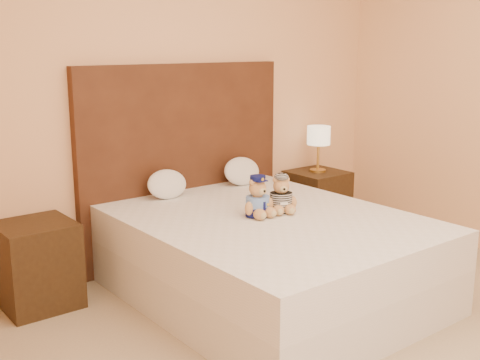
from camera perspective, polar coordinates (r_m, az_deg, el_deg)
name	(u,v)px	position (r m, az deg, el deg)	size (l,w,h in m)	color
room_walls	(368,11)	(3.23, 12.05, 15.43)	(4.04, 4.52, 2.72)	#F5BA85
bed	(269,257)	(3.99, 2.76, -7.29)	(1.60, 2.00, 0.55)	white
headboard	(184,163)	(4.64, -5.35, 1.65)	(1.75, 0.08, 1.50)	#4C2716
nightstand_left	(38,265)	(4.06, -18.65, -7.61)	(0.45, 0.45, 0.55)	#342210
nightstand_right	(317,202)	(5.36, 7.29, -2.07)	(0.45, 0.45, 0.55)	#342210
lamp	(319,138)	(5.25, 7.47, 3.99)	(0.20, 0.20, 0.40)	gold
teddy_police	(258,196)	(3.88, 1.68, -1.56)	(0.23, 0.22, 0.27)	#C1834B
teddy_prisoner	(281,194)	(3.98, 3.92, -1.35)	(0.22, 0.21, 0.25)	#C1834B
pillow_left	(167,183)	(4.38, -6.94, -0.27)	(0.32, 0.20, 0.22)	white
pillow_right	(242,170)	(4.76, 0.18, 0.97)	(0.33, 0.21, 0.23)	white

